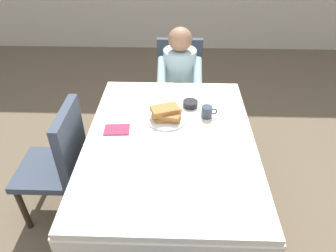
% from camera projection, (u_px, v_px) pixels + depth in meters
% --- Properties ---
extents(ground_plane, '(14.00, 14.00, 0.00)m').
position_uv_depth(ground_plane, '(170.00, 210.00, 2.49)').
color(ground_plane, brown).
extents(dining_table_main, '(1.12, 1.52, 0.74)m').
position_uv_depth(dining_table_main, '(170.00, 148.00, 2.10)').
color(dining_table_main, silver).
rests_on(dining_table_main, ground).
extents(chair_diner, '(0.44, 0.45, 0.93)m').
position_uv_depth(chair_diner, '(179.00, 81.00, 3.11)').
color(chair_diner, '#384251').
rests_on(chair_diner, ground).
extents(diner_person, '(0.40, 0.43, 1.12)m').
position_uv_depth(diner_person, '(179.00, 76.00, 2.91)').
color(diner_person, silver).
rests_on(diner_person, ground).
extents(chair_left_side, '(0.45, 0.44, 0.93)m').
position_uv_depth(chair_left_side, '(60.00, 159.00, 2.19)').
color(chair_left_side, '#384251').
rests_on(chair_left_side, ground).
extents(plate_breakfast, '(0.28, 0.28, 0.02)m').
position_uv_depth(plate_breakfast, '(166.00, 119.00, 2.21)').
color(plate_breakfast, white).
rests_on(plate_breakfast, dining_table_main).
extents(breakfast_stack, '(0.23, 0.18, 0.09)m').
position_uv_depth(breakfast_stack, '(166.00, 113.00, 2.17)').
color(breakfast_stack, '#A36B33').
rests_on(breakfast_stack, plate_breakfast).
extents(cup_coffee, '(0.11, 0.08, 0.08)m').
position_uv_depth(cup_coffee, '(207.00, 112.00, 2.22)').
color(cup_coffee, '#333D4C').
rests_on(cup_coffee, dining_table_main).
extents(bowl_butter, '(0.11, 0.11, 0.04)m').
position_uv_depth(bowl_butter, '(190.00, 104.00, 2.34)').
color(bowl_butter, black).
rests_on(bowl_butter, dining_table_main).
extents(fork_left_of_plate, '(0.03, 0.18, 0.00)m').
position_uv_depth(fork_left_of_plate, '(139.00, 121.00, 2.20)').
color(fork_left_of_plate, silver).
rests_on(fork_left_of_plate, dining_table_main).
extents(knife_right_of_plate, '(0.02, 0.20, 0.00)m').
position_uv_depth(knife_right_of_plate, '(193.00, 122.00, 2.19)').
color(knife_right_of_plate, silver).
rests_on(knife_right_of_plate, dining_table_main).
extents(spoon_near_edge, '(0.15, 0.05, 0.00)m').
position_uv_depth(spoon_near_edge, '(165.00, 150.00, 1.94)').
color(spoon_near_edge, silver).
rests_on(spoon_near_edge, dining_table_main).
extents(napkin_folded, '(0.18, 0.13, 0.01)m').
position_uv_depth(napkin_folded, '(117.00, 130.00, 2.11)').
color(napkin_folded, '#8C2D4C').
rests_on(napkin_folded, dining_table_main).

